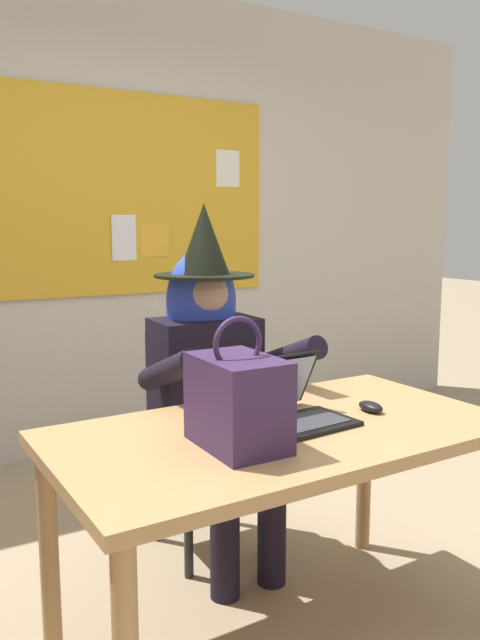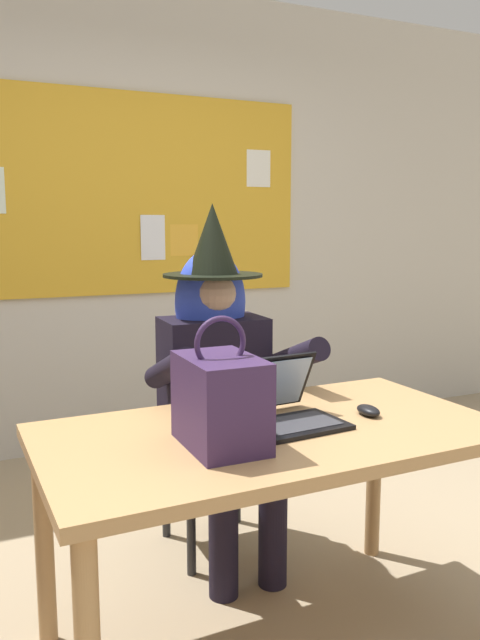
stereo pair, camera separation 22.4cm
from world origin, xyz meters
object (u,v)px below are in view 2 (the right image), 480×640
(handbag, at_px, (221,400))
(person_costumed, at_px, (218,364))
(laptop, at_px, (287,408))
(computer_mouse, at_px, (368,410))
(desk_main, at_px, (273,455))
(chair_at_desk, at_px, (209,424))

(handbag, bearing_deg, person_costumed, 68.32)
(laptop, distance_m, computer_mouse, 0.29)
(person_costumed, relative_size, laptop, 4.32)
(person_costumed, xyz_separation_m, computer_mouse, (0.28, -0.64, -0.05))
(laptop, distance_m, handbag, 0.31)
(desk_main, distance_m, laptop, 0.16)
(chair_at_desk, height_order, laptop, laptop)
(computer_mouse, distance_m, handbag, 0.58)
(desk_main, relative_size, handbag, 3.86)
(chair_at_desk, height_order, computer_mouse, chair_at_desk)
(chair_at_desk, bearing_deg, laptop, 0.16)
(desk_main, bearing_deg, person_costumed, 83.40)
(laptop, bearing_deg, desk_main, -158.69)
(desk_main, bearing_deg, chair_at_desk, 84.24)
(desk_main, bearing_deg, laptop, 26.29)
(desk_main, bearing_deg, computer_mouse, -1.84)
(chair_at_desk, bearing_deg, person_costumed, -0.74)
(person_costumed, height_order, computer_mouse, person_costumed)
(chair_at_desk, height_order, handbag, handbag)
(chair_at_desk, xyz_separation_m, computer_mouse, (0.28, -0.76, 0.23))
(handbag, bearing_deg, laptop, 22.55)
(desk_main, bearing_deg, handbag, -158.74)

